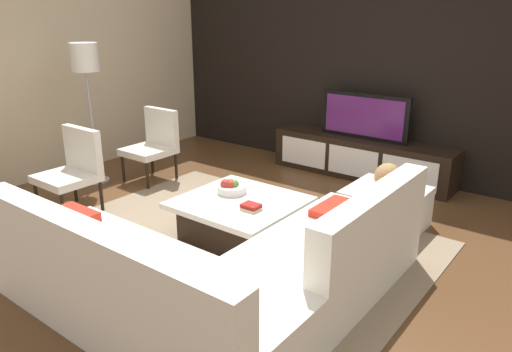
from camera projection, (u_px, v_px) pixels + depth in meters
ground_plane at (242, 245)px, 4.40m from camera, size 14.00×14.00×0.00m
feature_wall_back at (379, 63)px, 5.97m from camera, size 6.40×0.12×2.80m
side_wall_left at (48, 63)px, 5.94m from camera, size 0.12×5.20×2.80m
area_rug at (233, 241)px, 4.46m from camera, size 3.41×2.50×0.01m
media_console at (361, 158)px, 6.12m from camera, size 2.31×0.49×0.50m
television at (364, 116)px, 5.95m from camera, size 1.14×0.06×0.56m
sectional_couch at (222, 272)px, 3.38m from camera, size 2.33×2.40×0.84m
coffee_table at (240, 218)px, 4.47m from camera, size 1.05×1.00×0.38m
accent_chair_near at (74, 166)px, 5.02m from camera, size 0.56×0.52×0.87m
floor_lamp at (86, 67)px, 5.58m from camera, size 0.31×0.31×1.67m
ottoman at (385, 209)px, 4.68m from camera, size 0.70×0.70×0.40m
fruit_bowl at (231, 187)px, 4.57m from camera, size 0.28×0.28×0.14m
accent_chair_far at (154, 141)px, 5.98m from camera, size 0.53×0.54×0.87m
decorative_ball at (388, 177)px, 4.57m from camera, size 0.26×0.26×0.26m
book_stack at (251, 207)px, 4.18m from camera, size 0.16×0.13×0.05m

